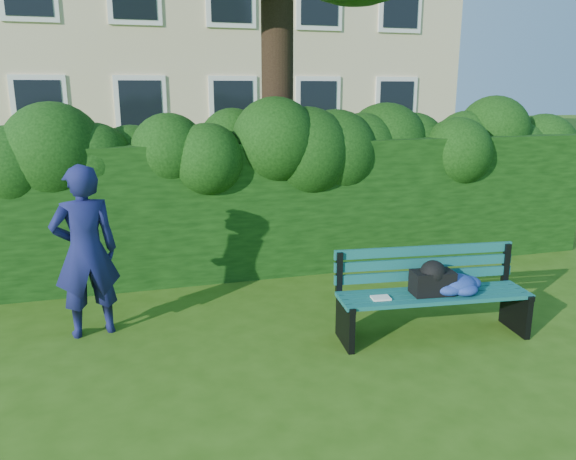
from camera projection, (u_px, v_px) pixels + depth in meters
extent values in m
plane|color=#315912|center=(304.00, 331.00, 5.90)|extent=(80.00, 80.00, 0.00)
cube|color=white|center=(40.00, 108.00, 13.73)|extent=(1.30, 0.08, 1.60)
cube|color=black|center=(40.00, 108.00, 13.69)|extent=(1.05, 0.04, 1.35)
cube|color=white|center=(141.00, 107.00, 14.38)|extent=(1.30, 0.08, 1.60)
cube|color=black|center=(141.00, 108.00, 14.34)|extent=(1.05, 0.04, 1.35)
cube|color=white|center=(233.00, 107.00, 15.03)|extent=(1.30, 0.08, 1.60)
cube|color=black|center=(234.00, 107.00, 14.99)|extent=(1.05, 0.04, 1.35)
cube|color=white|center=(318.00, 106.00, 15.68)|extent=(1.30, 0.08, 1.60)
cube|color=black|center=(318.00, 106.00, 15.64)|extent=(1.05, 0.04, 1.35)
cube|color=white|center=(396.00, 105.00, 16.33)|extent=(1.30, 0.08, 1.60)
cube|color=black|center=(396.00, 105.00, 16.29)|extent=(1.05, 0.04, 1.35)
cube|color=white|center=(400.00, 3.00, 15.64)|extent=(1.30, 0.08, 1.60)
cube|color=black|center=(401.00, 2.00, 15.60)|extent=(1.05, 0.04, 1.35)
cube|color=black|center=(256.00, 206.00, 7.73)|extent=(10.00, 1.00, 1.80)
cylinder|color=black|center=(277.00, 67.00, 7.66)|extent=(0.44, 0.44, 5.51)
cube|color=#11564E|center=(442.00, 302.00, 5.49)|extent=(1.95, 0.31, 0.04)
cube|color=#11564E|center=(437.00, 297.00, 5.60)|extent=(1.95, 0.31, 0.04)
cube|color=#11564E|center=(432.00, 293.00, 5.72)|extent=(1.95, 0.31, 0.04)
cube|color=#11564E|center=(427.00, 289.00, 5.83)|extent=(1.95, 0.31, 0.04)
cube|color=#11564E|center=(424.00, 275.00, 5.88)|extent=(1.94, 0.24, 0.10)
cube|color=#11564E|center=(425.00, 263.00, 5.85)|extent=(1.94, 0.24, 0.10)
cube|color=#11564E|center=(425.00, 251.00, 5.83)|extent=(1.94, 0.24, 0.10)
cube|color=black|center=(345.00, 323.00, 5.56)|extent=(0.11, 0.50, 0.44)
cube|color=black|center=(339.00, 274.00, 5.70)|extent=(0.07, 0.07, 0.45)
cube|color=black|center=(347.00, 304.00, 5.46)|extent=(0.10, 0.42, 0.05)
cube|color=black|center=(516.00, 310.00, 5.87)|extent=(0.11, 0.50, 0.44)
cube|color=black|center=(506.00, 264.00, 6.02)|extent=(0.07, 0.07, 0.45)
cube|color=black|center=(520.00, 292.00, 5.77)|extent=(0.10, 0.42, 0.05)
cube|color=white|center=(381.00, 298.00, 5.51)|extent=(0.19, 0.15, 0.02)
cube|color=black|center=(432.00, 282.00, 5.62)|extent=(0.44, 0.28, 0.24)
imported|color=navy|center=(85.00, 252.00, 5.63)|extent=(0.72, 0.55, 1.77)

